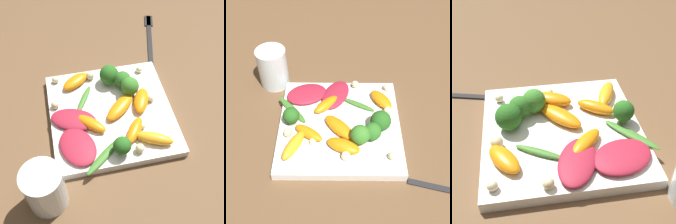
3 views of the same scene
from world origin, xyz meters
The scene contains 24 objects.
ground_plane centered at (0.00, 0.00, 0.00)m, with size 2.40×2.40×0.00m, color brown.
plate centered at (0.00, 0.00, 0.01)m, with size 0.25×0.25×0.02m.
drinking_glass centered at (0.14, 0.15, 0.05)m, with size 0.07×0.07×0.09m.
radicchio_leaf_0 centered at (0.08, 0.07, 0.02)m, with size 0.09×0.10×0.01m.
radicchio_leaf_1 centered at (0.08, 0.01, 0.02)m, with size 0.10×0.08×0.01m.
orange_segment_0 centered at (-0.02, 0.00, 0.03)m, with size 0.08×0.08×0.02m.
orange_segment_1 centered at (-0.06, 0.09, 0.03)m, with size 0.08×0.05×0.02m.
orange_segment_2 centered at (-0.06, -0.01, 0.03)m, with size 0.05×0.07×0.02m.
orange_segment_3 centered at (0.05, 0.03, 0.03)m, with size 0.06×0.06×0.02m.
orange_segment_4 centered at (0.06, -0.09, 0.03)m, with size 0.07×0.06×0.02m.
orange_segment_5 centered at (-0.03, 0.06, 0.03)m, with size 0.05×0.07×0.02m.
broccoli_floret_0 centered at (-0.04, -0.06, 0.04)m, with size 0.04×0.04×0.04m.
broccoli_floret_1 centered at (-0.05, -0.04, 0.04)m, with size 0.04×0.04×0.04m.
broccoli_floret_2 centered at (0.00, 0.10, 0.04)m, with size 0.03×0.03×0.04m.
broccoli_floret_3 centered at (-0.01, -0.08, 0.04)m, with size 0.04×0.04×0.04m.
arugula_sprig_0 centered at (0.05, -0.04, 0.02)m, with size 0.05×0.07×0.01m.
arugula_sprig_1 centered at (0.03, 0.10, 0.02)m, with size 0.08×0.07×0.01m.
macadamia_nut_0 centered at (0.10, -0.10, 0.03)m, with size 0.02×0.02×0.02m.
macadamia_nut_1 centered at (-0.09, -0.01, 0.03)m, with size 0.02×0.02×0.02m.
macadamia_nut_2 centered at (-0.03, 0.10, 0.03)m, with size 0.02×0.02×0.02m.
macadamia_nut_3 centered at (0.11, -0.03, 0.03)m, with size 0.02×0.02×0.02m.
macadamia_nut_4 centered at (0.03, -0.10, 0.03)m, with size 0.02×0.02×0.02m.
macadamia_nut_5 centered at (-0.05, 0.05, 0.02)m, with size 0.01×0.01×0.01m.
macadamia_nut_6 centered at (-0.08, -0.10, 0.03)m, with size 0.01×0.01×0.01m.
Camera 2 is at (-0.42, 0.00, 0.50)m, focal length 50.00 mm.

